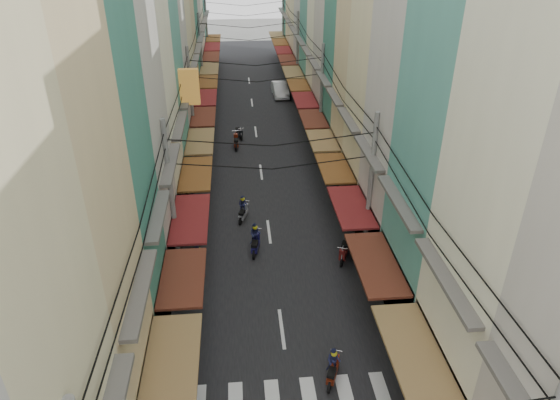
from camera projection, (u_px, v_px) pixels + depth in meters
ground at (278, 299)px, 23.93m from camera, size 160.00×160.00×0.00m
road at (257, 141)px, 41.32m from camera, size 10.00×80.00×0.02m
sidewalk_left at (178, 143)px, 40.80m from camera, size 3.00×80.00×0.06m
sidewalk_right at (334, 138)px, 41.83m from camera, size 3.00×80.00×0.06m
building_row_left at (137, 27)px, 32.95m from camera, size 7.80×67.67×23.70m
building_row_right at (371, 29)px, 34.28m from camera, size 7.80×68.98×22.59m
utility_poles at (258, 78)px, 33.78m from camera, size 10.20×66.13×8.20m
white_car at (280, 96)px, 52.01m from camera, size 4.98×2.10×1.73m
bicycle at (406, 320)px, 22.69m from camera, size 1.81×0.89×1.19m
moving_scooters at (255, 228)px, 28.61m from camera, size 8.04×27.44×1.79m
parked_scooters at (383, 329)px, 21.52m from camera, size 13.27×12.82×0.99m
pedestrians at (200, 279)px, 23.65m from camera, size 13.91×22.14×2.25m
market_umbrella at (457, 298)px, 20.59m from camera, size 2.45×2.45×2.58m
traffic_sign at (408, 322)px, 19.57m from camera, size 0.10×0.64×2.91m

